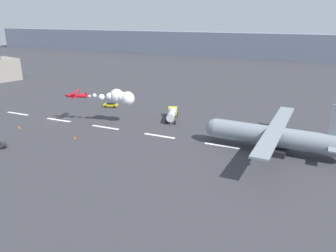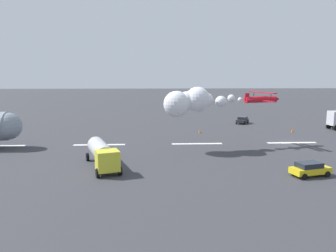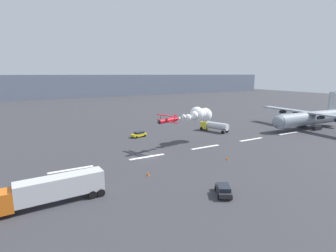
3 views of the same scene
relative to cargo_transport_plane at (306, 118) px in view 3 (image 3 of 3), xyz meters
The scene contains 15 objects.
ground_plane 55.71m from the cargo_transport_plane, behind, with size 440.00×440.00×0.00m, color #38383D.
runway_stripe_3 71.03m from the cargo_transport_plane, behind, with size 8.00×0.90×0.01m, color white.
runway_stripe_4 55.71m from the cargo_transport_plane, behind, with size 8.00×0.90×0.01m, color white.
runway_stripe_5 40.40m from the cargo_transport_plane, behind, with size 8.00×0.90×0.01m, color white.
runway_stripe_6 25.16m from the cargo_transport_plane, behind, with size 8.00×0.90×0.01m, color white.
runway_stripe_7 10.23m from the cargo_transport_plane, behind, with size 8.00×0.90×0.01m, color white.
mountain_ridge_distant 170.12m from the cargo_transport_plane, 109.08° to the left, with size 396.00×16.00×16.64m, color slate.
cargo_transport_plane is the anchor object (origin of this frame).
stunt_biplane_red 39.34m from the cargo_transport_plane, behind, with size 18.37×8.85×4.19m.
semi_truck_orange 76.81m from the cargo_transport_plane, 169.70° to the right, with size 15.38×3.51×3.70m.
fuel_tanker_truck 29.66m from the cargo_transport_plane, 156.95° to the left, with size 5.30×9.16×2.90m.
followme_car_yellow 58.27m from the cargo_transport_plane, 156.87° to the right, with size 3.66×4.45×1.52m.
airport_staff_sedan 52.62m from the cargo_transport_plane, 162.15° to the left, with size 4.55×2.88×1.52m.
traffic_cone_near 60.93m from the cargo_transport_plane, 169.65° to the right, with size 0.44×0.44×0.75m, color orange.
traffic_cone_far 43.65m from the cargo_transport_plane, 165.29° to the right, with size 0.44×0.44×0.75m, color orange.
Camera 3 is at (-22.19, -48.39, 17.16)m, focal length 28.06 mm.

